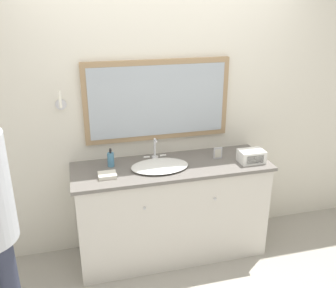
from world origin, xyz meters
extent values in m
plane|color=#9E998E|center=(0.00, 0.00, 0.00)|extent=(14.00, 14.00, 0.00)
cube|color=silver|center=(0.00, 0.62, 1.27)|extent=(8.00, 0.06, 2.55)
cube|color=#997A56|center=(-0.06, 0.57, 1.41)|extent=(1.29, 0.04, 0.71)
cube|color=#9EA8B2|center=(-0.06, 0.55, 1.41)|extent=(1.20, 0.01, 0.62)
cylinder|color=silver|center=(-0.88, 0.58, 1.43)|extent=(0.09, 0.01, 0.09)
cylinder|color=silver|center=(-0.88, 0.53, 1.43)|extent=(0.02, 0.10, 0.02)
cylinder|color=white|center=(-0.88, 0.48, 1.50)|extent=(0.02, 0.02, 0.14)
cube|color=beige|center=(0.00, 0.31, 0.44)|extent=(1.67, 0.54, 0.87)
cube|color=#66605B|center=(0.00, 0.31, 0.89)|extent=(1.72, 0.57, 0.03)
sphere|color=silver|center=(-0.30, 0.03, 0.68)|extent=(0.02, 0.02, 0.02)
sphere|color=silver|center=(0.30, 0.03, 0.68)|extent=(0.02, 0.02, 0.02)
ellipsoid|color=white|center=(-0.11, 0.28, 0.92)|extent=(0.49, 0.34, 0.03)
cylinder|color=silver|center=(-0.11, 0.47, 0.92)|extent=(0.06, 0.06, 0.03)
cylinder|color=silver|center=(-0.11, 0.47, 1.01)|extent=(0.02, 0.02, 0.16)
cylinder|color=silver|center=(-0.11, 0.43, 1.09)|extent=(0.02, 0.07, 0.02)
cylinder|color=white|center=(-0.19, 0.47, 0.93)|extent=(0.05, 0.02, 0.02)
cylinder|color=white|center=(-0.04, 0.47, 0.93)|extent=(0.05, 0.02, 0.02)
cylinder|color=teal|center=(-0.51, 0.42, 0.96)|extent=(0.06, 0.06, 0.12)
cylinder|color=black|center=(-0.51, 0.42, 1.04)|extent=(0.02, 0.02, 0.04)
cube|color=black|center=(-0.51, 0.41, 1.06)|extent=(0.02, 0.03, 0.01)
cube|color=white|center=(0.69, 0.20, 0.96)|extent=(0.22, 0.15, 0.11)
cube|color=black|center=(0.69, 0.12, 0.96)|extent=(0.16, 0.01, 0.07)
cube|color=#B2B2B7|center=(0.44, 0.34, 0.95)|extent=(0.08, 0.01, 0.11)
cube|color=beige|center=(0.44, 0.33, 0.95)|extent=(0.06, 0.00, 0.08)
cube|color=silver|center=(-0.56, 0.22, 0.92)|extent=(0.15, 0.12, 0.03)
cylinder|color=#33384C|center=(-1.31, -0.30, 0.41)|extent=(0.13, 0.13, 0.81)
camera|label=1|loc=(-0.78, -2.53, 2.25)|focal=40.00mm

